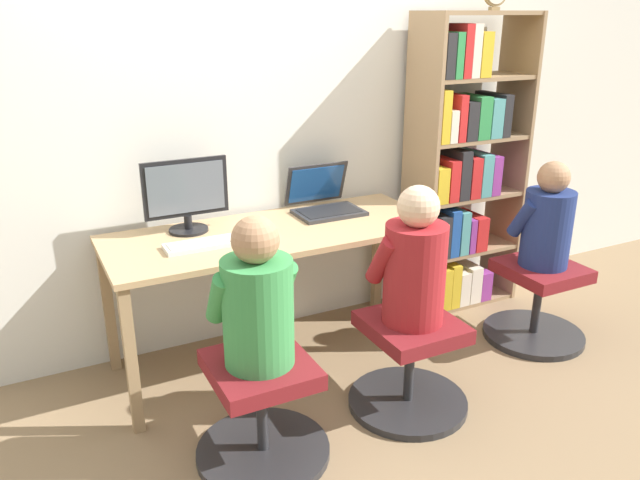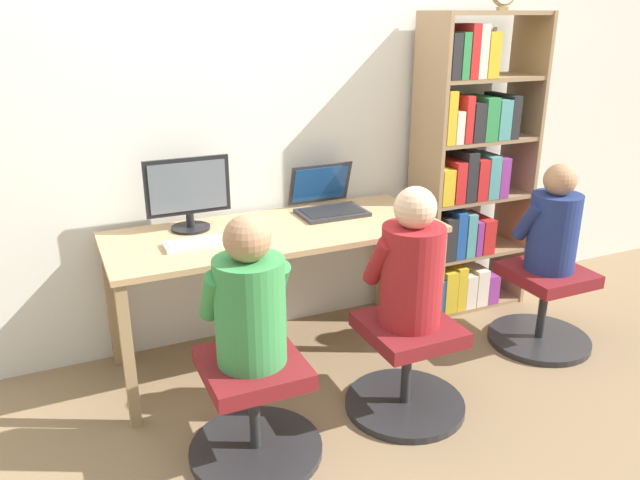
# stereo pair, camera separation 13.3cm
# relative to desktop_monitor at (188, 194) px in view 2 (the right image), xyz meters

# --- Properties ---
(ground_plane) EXTENTS (14.00, 14.00, 0.00)m
(ground_plane) POSITION_rel_desktop_monitor_xyz_m (0.39, -0.52, -0.93)
(ground_plane) COLOR #846B4C
(wall_back) EXTENTS (10.00, 0.05, 2.60)m
(wall_back) POSITION_rel_desktop_monitor_xyz_m (0.39, 0.22, 0.37)
(wall_back) COLOR silver
(wall_back) RESTS_ON ground_plane
(desk) EXTENTS (1.71, 0.68, 0.75)m
(desk) POSITION_rel_desktop_monitor_xyz_m (0.39, -0.18, -0.27)
(desk) COLOR tan
(desk) RESTS_ON ground_plane
(desktop_monitor) EXTENTS (0.43, 0.20, 0.37)m
(desktop_monitor) POSITION_rel_desktop_monitor_xyz_m (0.00, 0.00, 0.00)
(desktop_monitor) COLOR black
(desktop_monitor) RESTS_ON desk
(laptop) EXTENTS (0.37, 0.33, 0.26)m
(laptop) POSITION_rel_desktop_monitor_xyz_m (0.77, -0.02, -0.13)
(laptop) COLOR #2D2D30
(laptop) RESTS_ON desk
(keyboard) EXTENTS (0.42, 0.13, 0.03)m
(keyboard) POSITION_rel_desktop_monitor_xyz_m (0.02, -0.25, -0.17)
(keyboard) COLOR silver
(keyboard) RESTS_ON desk
(computer_mouse_by_keyboard) EXTENTS (0.06, 0.10, 0.03)m
(computer_mouse_by_keyboard) POSITION_rel_desktop_monitor_xyz_m (0.31, -0.25, -0.17)
(computer_mouse_by_keyboard) COLOR black
(computer_mouse_by_keyboard) RESTS_ON desk
(office_chair_left) EXTENTS (0.58, 0.58, 0.46)m
(office_chair_left) POSITION_rel_desktop_monitor_xyz_m (0.02, -0.89, -0.71)
(office_chair_left) COLOR #262628
(office_chair_left) RESTS_ON ground_plane
(office_chair_right) EXTENTS (0.58, 0.58, 0.46)m
(office_chair_right) POSITION_rel_desktop_monitor_xyz_m (0.78, -0.87, -0.71)
(office_chair_right) COLOR #262628
(office_chair_right) RESTS_ON ground_plane
(person_at_monitor) EXTENTS (0.35, 0.30, 0.62)m
(person_at_monitor) POSITION_rel_desktop_monitor_xyz_m (0.02, -0.89, -0.20)
(person_at_monitor) COLOR #388C47
(person_at_monitor) RESTS_ON office_chair_left
(person_at_laptop) EXTENTS (0.34, 0.31, 0.64)m
(person_at_laptop) POSITION_rel_desktop_monitor_xyz_m (0.78, -0.87, -0.19)
(person_at_laptop) COLOR maroon
(person_at_laptop) RESTS_ON office_chair_right
(bookshelf) EXTENTS (0.72, 0.34, 1.80)m
(bookshelf) POSITION_rel_desktop_monitor_xyz_m (1.68, -0.05, -0.08)
(bookshelf) COLOR #997A56
(bookshelf) RESTS_ON ground_plane
(office_chair_side) EXTENTS (0.58, 0.58, 0.46)m
(office_chair_side) POSITION_rel_desktop_monitor_xyz_m (1.83, -0.65, -0.71)
(office_chair_side) COLOR #262628
(office_chair_side) RESTS_ON ground_plane
(person_near_shelf) EXTENTS (0.33, 0.29, 0.59)m
(person_near_shelf) POSITION_rel_desktop_monitor_xyz_m (1.83, -0.64, -0.22)
(person_near_shelf) COLOR navy
(person_near_shelf) RESTS_ON office_chair_side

